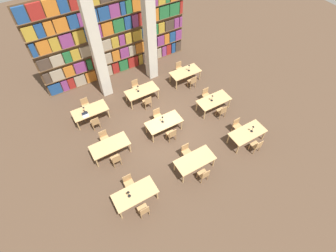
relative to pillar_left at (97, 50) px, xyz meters
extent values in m
plane|color=#4C3828|center=(1.57, -4.40, -3.00)|extent=(40.00, 40.00, 0.00)
cube|color=brown|center=(1.57, 1.47, -0.25)|extent=(9.36, 0.06, 5.50)
cube|color=brown|center=(1.57, 1.47, -2.99)|extent=(9.36, 0.35, 0.03)
cube|color=navy|center=(-2.66, 1.43, -2.60)|extent=(0.70, 0.20, 0.74)
cube|color=#84387A|center=(-2.08, 1.43, -2.60)|extent=(0.36, 0.20, 0.74)
cube|color=maroon|center=(-1.68, 1.43, -2.60)|extent=(0.38, 0.20, 0.74)
cube|color=tan|center=(-1.13, 1.43, -2.60)|extent=(0.65, 0.20, 0.74)
cube|color=orange|center=(-0.43, 1.43, -2.60)|extent=(0.61, 0.20, 0.74)
cube|color=orange|center=(0.17, 1.43, -2.60)|extent=(0.47, 0.20, 0.74)
cube|color=tan|center=(0.70, 1.43, -2.60)|extent=(0.52, 0.20, 0.74)
cube|color=maroon|center=(1.23, 1.43, -2.60)|extent=(0.42, 0.20, 0.74)
cube|color=#236B38|center=(1.79, 1.43, -2.60)|extent=(0.58, 0.20, 0.74)
cube|color=maroon|center=(2.48, 1.43, -2.60)|extent=(0.69, 0.20, 0.74)
cube|color=#B7932D|center=(3.03, 1.43, -2.60)|extent=(0.28, 0.20, 0.74)
cube|color=#47382D|center=(3.48, 1.43, -2.60)|extent=(0.57, 0.20, 0.74)
cube|color=maroon|center=(4.03, 1.43, -2.60)|extent=(0.47, 0.20, 0.74)
cube|color=tan|center=(4.45, 1.43, -2.60)|extent=(0.31, 0.20, 0.74)
cube|color=#84387A|center=(4.84, 1.43, -2.60)|extent=(0.32, 0.20, 0.74)
cube|color=maroon|center=(5.20, 1.43, -2.60)|extent=(0.35, 0.20, 0.74)
cube|color=navy|center=(5.58, 1.43, -2.60)|extent=(0.29, 0.20, 0.74)
cube|color=#47382D|center=(5.98, 1.43, -2.60)|extent=(0.42, 0.20, 0.74)
cube|color=brown|center=(1.57, 1.47, -2.07)|extent=(9.36, 0.35, 0.03)
cube|color=#47382D|center=(-2.84, 1.43, -1.71)|extent=(0.34, 0.20, 0.68)
cube|color=tan|center=(-2.27, 1.43, -1.71)|extent=(0.69, 0.20, 0.68)
cube|color=orange|center=(-1.57, 1.43, -1.71)|extent=(0.55, 0.20, 0.68)
cube|color=#84387A|center=(-0.88, 1.43, -1.71)|extent=(0.69, 0.20, 0.68)
cube|color=#236B38|center=(-0.32, 1.43, -1.71)|extent=(0.30, 0.20, 0.68)
cube|color=maroon|center=(0.07, 1.43, -1.71)|extent=(0.38, 0.20, 0.68)
cube|color=navy|center=(0.50, 1.43, -1.71)|extent=(0.37, 0.20, 0.68)
cube|color=tan|center=(0.90, 1.43, -1.71)|extent=(0.39, 0.20, 0.68)
cube|color=orange|center=(1.39, 1.43, -1.71)|extent=(0.45, 0.20, 0.68)
cube|color=#84387A|center=(1.98, 1.43, -1.71)|extent=(0.56, 0.20, 0.68)
cube|color=tan|center=(2.50, 1.43, -1.71)|extent=(0.43, 0.20, 0.68)
cube|color=orange|center=(2.97, 1.43, -1.71)|extent=(0.42, 0.20, 0.68)
cube|color=orange|center=(3.52, 1.43, -1.71)|extent=(0.63, 0.20, 0.68)
cube|color=navy|center=(4.08, 1.43, -1.71)|extent=(0.37, 0.20, 0.68)
cube|color=#84387A|center=(4.59, 1.43, -1.71)|extent=(0.49, 0.20, 0.68)
cube|color=orange|center=(5.05, 1.43, -1.71)|extent=(0.37, 0.20, 0.68)
cube|color=navy|center=(5.50, 1.43, -1.71)|extent=(0.42, 0.20, 0.68)
cube|color=#84387A|center=(5.97, 1.43, -1.71)|extent=(0.46, 0.20, 0.68)
cube|color=brown|center=(1.57, 1.47, -1.15)|extent=(9.36, 0.35, 0.03)
cube|color=#47382D|center=(-2.69, 1.43, -0.81)|extent=(0.65, 0.20, 0.66)
cube|color=tan|center=(-1.98, 1.43, -0.81)|extent=(0.66, 0.20, 0.66)
cube|color=#236B38|center=(-1.39, 1.43, -0.81)|extent=(0.41, 0.20, 0.66)
cube|color=#B7932D|center=(-0.93, 1.43, -0.81)|extent=(0.46, 0.20, 0.66)
cube|color=tan|center=(-0.35, 1.43, -0.81)|extent=(0.55, 0.20, 0.66)
cube|color=orange|center=(0.29, 1.43, -0.81)|extent=(0.62, 0.20, 0.66)
cube|color=tan|center=(0.93, 1.43, -0.81)|extent=(0.60, 0.20, 0.66)
cube|color=#B7932D|center=(1.49, 1.43, -0.81)|extent=(0.43, 0.20, 0.66)
cube|color=#84387A|center=(1.94, 1.43, -0.81)|extent=(0.34, 0.20, 0.66)
cube|color=#B7932D|center=(2.37, 1.43, -0.81)|extent=(0.40, 0.20, 0.66)
cube|color=#B7932D|center=(2.95, 1.43, -0.81)|extent=(0.61, 0.20, 0.66)
cube|color=navy|center=(3.48, 1.43, -0.81)|extent=(0.36, 0.20, 0.66)
cube|color=#236B38|center=(4.08, 1.43, -0.81)|extent=(0.68, 0.20, 0.66)
cube|color=#B7932D|center=(4.67, 1.43, -0.81)|extent=(0.43, 0.20, 0.66)
cube|color=#47382D|center=(5.26, 1.43, -0.81)|extent=(0.63, 0.20, 0.66)
cube|color=#84387A|center=(5.79, 1.43, -0.81)|extent=(0.36, 0.20, 0.66)
cube|color=#84387A|center=(6.11, 1.43, -0.81)|extent=(0.17, 0.20, 0.66)
cube|color=brown|center=(1.57, 1.47, -0.24)|extent=(9.36, 0.35, 0.03)
cube|color=navy|center=(-2.88, 1.43, 0.16)|extent=(0.27, 0.20, 0.77)
cube|color=orange|center=(-2.36, 1.43, 0.16)|extent=(0.62, 0.20, 0.77)
cube|color=#B7932D|center=(-1.78, 1.43, 0.16)|extent=(0.46, 0.20, 0.77)
cube|color=#84387A|center=(-1.15, 1.43, 0.16)|extent=(0.65, 0.20, 0.77)
cube|color=#B7932D|center=(-0.44, 1.43, 0.16)|extent=(0.61, 0.20, 0.77)
cube|color=navy|center=(0.12, 1.43, 0.16)|extent=(0.47, 0.20, 0.77)
cube|color=#84387A|center=(0.62, 1.43, 0.16)|extent=(0.41, 0.20, 0.77)
cube|color=orange|center=(1.18, 1.43, 0.16)|extent=(0.63, 0.20, 0.77)
cube|color=#236B38|center=(1.87, 1.43, 0.16)|extent=(0.65, 0.20, 0.77)
cube|color=navy|center=(2.46, 1.43, 0.16)|extent=(0.42, 0.20, 0.77)
cube|color=#84387A|center=(2.91, 1.43, 0.16)|extent=(0.38, 0.20, 0.77)
cube|color=maroon|center=(3.46, 1.43, 0.16)|extent=(0.67, 0.20, 0.77)
cube|color=#47382D|center=(4.01, 1.43, 0.16)|extent=(0.29, 0.20, 0.77)
cube|color=orange|center=(4.34, 1.43, 0.16)|extent=(0.29, 0.20, 0.77)
cube|color=#236B38|center=(4.88, 1.43, 0.16)|extent=(0.69, 0.20, 0.77)
cube|color=#236B38|center=(5.61, 1.43, 0.16)|extent=(0.69, 0.20, 0.77)
cube|color=maroon|center=(6.10, 1.43, 0.16)|extent=(0.19, 0.20, 0.77)
cube|color=brown|center=(1.57, 1.47, 0.68)|extent=(9.36, 0.35, 0.03)
cube|color=#B7932D|center=(-2.73, 1.43, 1.06)|extent=(0.57, 0.20, 0.73)
cube|color=navy|center=(-2.22, 1.43, 1.06)|extent=(0.39, 0.20, 0.73)
cube|color=orange|center=(-1.76, 1.43, 1.06)|extent=(0.41, 0.20, 0.73)
cube|color=orange|center=(-1.16, 1.43, 1.06)|extent=(0.66, 0.20, 0.73)
cube|color=navy|center=(-0.53, 1.43, 1.06)|extent=(0.49, 0.20, 0.73)
cube|color=#84387A|center=(-0.08, 1.43, 1.06)|extent=(0.34, 0.20, 0.73)
cube|color=navy|center=(0.46, 1.43, 1.06)|extent=(0.67, 0.20, 0.73)
cube|color=navy|center=(1.16, 1.43, 1.06)|extent=(0.61, 0.20, 0.73)
cube|color=#84387A|center=(1.77, 1.43, 1.06)|extent=(0.58, 0.20, 0.73)
cube|color=navy|center=(2.27, 1.43, 1.06)|extent=(0.27, 0.20, 0.73)
cube|color=#236B38|center=(2.62, 1.43, 1.06)|extent=(0.35, 0.20, 0.73)
cube|color=orange|center=(3.14, 1.43, 1.06)|extent=(0.59, 0.20, 0.73)
cube|color=tan|center=(3.79, 1.43, 1.06)|extent=(0.58, 0.20, 0.73)
cube|color=brown|center=(1.57, 1.47, 1.60)|extent=(9.36, 0.35, 0.03)
cube|color=navy|center=(-2.73, 1.43, 2.01)|extent=(0.56, 0.20, 0.80)
cube|color=maroon|center=(-2.06, 1.43, 2.01)|extent=(0.67, 0.20, 0.80)
cube|color=orange|center=(-1.35, 1.43, 2.01)|extent=(0.65, 0.20, 0.80)
cube|color=navy|center=(-0.77, 1.43, 2.01)|extent=(0.47, 0.20, 0.80)
cube|color=maroon|center=(-0.25, 1.43, 2.01)|extent=(0.41, 0.20, 0.80)
cube|color=beige|center=(0.00, 0.00, 0.00)|extent=(0.57, 0.57, 6.00)
cube|color=beige|center=(3.14, 0.00, 0.00)|extent=(0.57, 0.57, 6.00)
cube|color=tan|center=(-1.54, -7.19, -2.29)|extent=(1.89, 0.91, 0.04)
cylinder|color=tan|center=(-2.41, -7.57, -2.65)|extent=(0.07, 0.07, 0.69)
cylinder|color=tan|center=(-0.68, -7.57, -2.65)|extent=(0.07, 0.07, 0.69)
cylinder|color=tan|center=(-2.41, -6.82, -2.65)|extent=(0.07, 0.07, 0.69)
cylinder|color=tan|center=(-0.68, -6.82, -2.65)|extent=(0.07, 0.07, 0.69)
cylinder|color=tan|center=(-1.70, -7.70, -2.78)|extent=(0.04, 0.04, 0.44)
cylinder|color=tan|center=(-1.34, -7.70, -2.78)|extent=(0.04, 0.04, 0.44)
cylinder|color=tan|center=(-1.70, -8.04, -2.78)|extent=(0.04, 0.04, 0.44)
cylinder|color=tan|center=(-1.34, -8.04, -2.78)|extent=(0.04, 0.04, 0.44)
cube|color=tan|center=(-1.52, -7.87, -2.54)|extent=(0.42, 0.40, 0.04)
cube|color=tan|center=(-1.52, -8.05, -2.31)|extent=(0.40, 0.03, 0.42)
cylinder|color=tan|center=(-1.34, -6.69, -2.78)|extent=(0.04, 0.04, 0.44)
cylinder|color=tan|center=(-1.70, -6.69, -2.78)|extent=(0.04, 0.04, 0.44)
cylinder|color=tan|center=(-1.34, -6.35, -2.78)|extent=(0.04, 0.04, 0.44)
cylinder|color=tan|center=(-1.70, -6.35, -2.78)|extent=(0.04, 0.04, 0.44)
cube|color=tan|center=(-1.52, -6.52, -2.54)|extent=(0.42, 0.40, 0.04)
cube|color=tan|center=(-1.52, -6.33, -2.31)|extent=(0.40, 0.03, 0.42)
cylinder|color=black|center=(-1.79, -7.17, -2.26)|extent=(0.14, 0.14, 0.01)
cylinder|color=black|center=(-1.79, -7.17, -2.08)|extent=(0.02, 0.02, 0.34)
cone|color=black|center=(-1.79, -7.17, -1.88)|extent=(0.11, 0.11, 0.07)
cube|color=tan|center=(1.58, -7.11, -2.29)|extent=(1.89, 0.91, 0.04)
cylinder|color=tan|center=(0.72, -7.48, -2.65)|extent=(0.07, 0.07, 0.69)
cylinder|color=tan|center=(2.44, -7.48, -2.65)|extent=(0.07, 0.07, 0.69)
cylinder|color=tan|center=(0.72, -6.73, -2.65)|extent=(0.07, 0.07, 0.69)
cylinder|color=tan|center=(2.44, -6.73, -2.65)|extent=(0.07, 0.07, 0.69)
cylinder|color=tan|center=(1.41, -7.61, -2.78)|extent=(0.04, 0.04, 0.44)
cylinder|color=tan|center=(1.77, -7.61, -2.78)|extent=(0.04, 0.04, 0.44)
cylinder|color=tan|center=(1.41, -7.95, -2.78)|extent=(0.04, 0.04, 0.44)
cylinder|color=tan|center=(1.77, -7.95, -2.78)|extent=(0.04, 0.04, 0.44)
cube|color=tan|center=(1.59, -7.78, -2.54)|extent=(0.42, 0.40, 0.04)
cube|color=tan|center=(1.59, -7.97, -2.31)|extent=(0.40, 0.03, 0.42)
cylinder|color=tan|center=(1.77, -6.60, -2.78)|extent=(0.04, 0.04, 0.44)
cylinder|color=tan|center=(1.41, -6.60, -2.78)|extent=(0.04, 0.04, 0.44)
cylinder|color=tan|center=(1.77, -6.26, -2.78)|extent=(0.04, 0.04, 0.44)
cylinder|color=tan|center=(1.41, -6.26, -2.78)|extent=(0.04, 0.04, 0.44)
cube|color=tan|center=(1.59, -6.43, -2.54)|extent=(0.42, 0.40, 0.04)
cube|color=tan|center=(1.59, -6.25, -2.31)|extent=(0.40, 0.03, 0.42)
cube|color=tan|center=(4.78, -7.12, -2.29)|extent=(1.89, 0.91, 0.04)
cylinder|color=tan|center=(3.92, -7.49, -2.65)|extent=(0.07, 0.07, 0.69)
cylinder|color=tan|center=(5.64, -7.49, -2.65)|extent=(0.07, 0.07, 0.69)
cylinder|color=tan|center=(3.92, -6.74, -2.65)|extent=(0.07, 0.07, 0.69)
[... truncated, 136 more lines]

